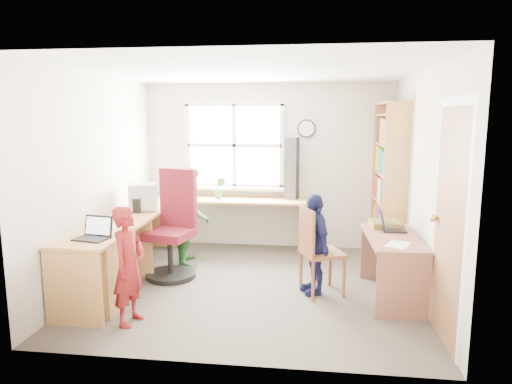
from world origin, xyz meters
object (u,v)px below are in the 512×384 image
bookshelf (388,187)px  laptop_right (389,225)px  crt_monitor (143,197)px  right_desk (392,253)px  cd_tower (292,168)px  swivel_chair (173,231)px  laptop_left (94,233)px  person_navy (314,244)px  person_red (129,266)px  person_green (191,215)px  l_desk (133,250)px  wooden_chair (316,248)px  potted_plant (220,188)px

bookshelf → laptop_right: size_ratio=5.89×
crt_monitor → right_desk: bearing=-31.6°
bookshelf → cd_tower: (-1.30, 0.35, 0.19)m
laptop_right → bookshelf: bearing=-5.8°
swivel_chair → laptop_left: 1.23m
laptop_left → cd_tower: 3.03m
swivel_chair → person_navy: swivel_chair is taller
person_red → person_green: person_green is taller
bookshelf → laptop_right: 1.06m
l_desk → wooden_chair: size_ratio=3.09×
person_navy → bookshelf: bearing=121.2°
laptop_left → cd_tower: size_ratio=0.39×
wooden_chair → laptop_left: 2.28m
laptop_left → person_red: bearing=-15.5°
crt_monitor → wooden_chair: bearing=-36.0°
laptop_left → person_red: person_red is taller
bookshelf → laptop_left: 3.72m
potted_plant → person_red: 2.54m
swivel_chair → potted_plant: swivel_chair is taller
wooden_chair → person_green: (-1.63, 0.91, 0.12)m
wooden_chair → person_red: (-1.72, -0.94, 0.04)m
swivel_chair → laptop_right: size_ratio=3.62×
right_desk → bookshelf: (0.14, 1.32, 0.52)m
laptop_left → person_green: size_ratio=0.27×
bookshelf → person_navy: (-0.97, -1.29, -0.45)m
laptop_left → person_navy: person_navy is taller
l_desk → laptop_left: (-0.13, -0.60, 0.34)m
bookshelf → potted_plant: size_ratio=6.73×
bookshelf → person_navy: bearing=-126.9°
laptop_right → cd_tower: (-1.15, 1.36, 0.46)m
right_desk → crt_monitor: (-2.97, 0.62, 0.44)m
laptop_right → person_red: bearing=118.6°
swivel_chair → cd_tower: (1.36, 1.29, 0.63)m
right_desk → cd_tower: bearing=123.1°
crt_monitor → person_red: size_ratio=0.38×
person_green → person_navy: (1.61, -0.87, -0.09)m
person_green → person_navy: size_ratio=1.16×
cd_tower → person_navy: bearing=-63.5°
wooden_chair → person_navy: (-0.02, 0.04, 0.03)m
laptop_right → cd_tower: cd_tower is taller
laptop_right → cd_tower: bearing=42.5°
laptop_right → potted_plant: potted_plant is taller
crt_monitor → potted_plant: crt_monitor is taller
wooden_chair → person_red: bearing=-173.7°
swivel_chair → person_green: 0.54m
cd_tower → person_green: 1.59m
l_desk → person_red: person_red is taller
potted_plant → right_desk: bearing=-35.4°
l_desk → person_red: (0.29, -0.80, 0.10)m
cd_tower → person_red: cd_tower is taller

